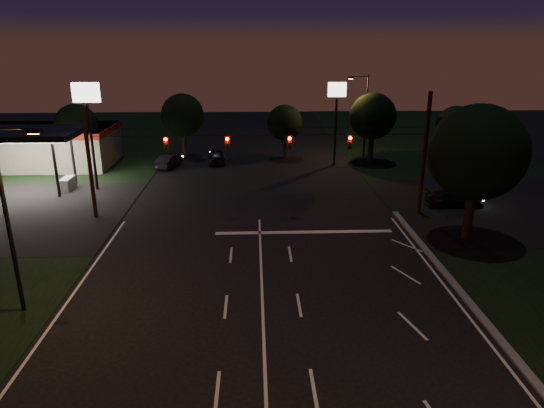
{
  "coord_description": "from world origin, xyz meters",
  "views": [
    {
      "loc": [
        -0.32,
        -18.89,
        12.36
      ],
      "look_at": [
        0.72,
        8.69,
        3.0
      ],
      "focal_mm": 32.0,
      "sensor_mm": 36.0,
      "label": 1
    }
  ],
  "objects_px": {
    "car_cross": "(455,198)",
    "tree_right_near": "(476,153)",
    "car_oncoming_a": "(216,156)",
    "car_oncoming_b": "(169,161)",
    "utility_pole_right": "(418,213)"
  },
  "relations": [
    {
      "from": "car_oncoming_b",
      "to": "tree_right_near",
      "type": "bearing_deg",
      "value": 154.39
    },
    {
      "from": "car_cross",
      "to": "tree_right_near",
      "type": "bearing_deg",
      "value": 166.17
    },
    {
      "from": "car_cross",
      "to": "car_oncoming_b",
      "type": "bearing_deg",
      "value": 63.39
    },
    {
      "from": "tree_right_near",
      "to": "car_oncoming_b",
      "type": "xyz_separation_m",
      "value": [
        -22.53,
        19.5,
        -5.01
      ]
    },
    {
      "from": "car_oncoming_b",
      "to": "car_oncoming_a",
      "type": "bearing_deg",
      "value": -144.65
    },
    {
      "from": "car_cross",
      "to": "utility_pole_right",
      "type": "bearing_deg",
      "value": 116.28
    },
    {
      "from": "car_oncoming_a",
      "to": "car_cross",
      "type": "xyz_separation_m",
      "value": [
        19.62,
        -14.87,
        -0.1
      ]
    },
    {
      "from": "utility_pole_right",
      "to": "tree_right_near",
      "type": "relative_size",
      "value": 1.03
    },
    {
      "from": "utility_pole_right",
      "to": "car_oncoming_b",
      "type": "bearing_deg",
      "value": 145.08
    },
    {
      "from": "tree_right_near",
      "to": "car_cross",
      "type": "bearing_deg",
      "value": 74.35
    },
    {
      "from": "utility_pole_right",
      "to": "car_cross",
      "type": "bearing_deg",
      "value": 24.46
    },
    {
      "from": "utility_pole_right",
      "to": "car_oncoming_a",
      "type": "xyz_separation_m",
      "value": [
        -16.31,
        16.38,
        0.75
      ]
    },
    {
      "from": "utility_pole_right",
      "to": "car_oncoming_a",
      "type": "bearing_deg",
      "value": 134.89
    },
    {
      "from": "car_oncoming_a",
      "to": "car_cross",
      "type": "height_order",
      "value": "car_oncoming_a"
    },
    {
      "from": "tree_right_near",
      "to": "car_cross",
      "type": "height_order",
      "value": "tree_right_near"
    }
  ]
}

